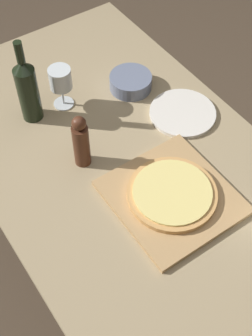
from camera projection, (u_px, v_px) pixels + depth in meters
name	position (u px, v px, depth m)	size (l,w,h in m)	color
ground_plane	(137.00, 275.00, 2.11)	(12.00, 12.00, 0.00)	#4C3D2D
dining_table	(140.00, 191.00, 1.58)	(0.91, 1.77, 0.74)	#9E8966
cutting_board	(172.00, 197.00, 1.46)	(0.36, 0.37, 0.02)	tan
pizza	(172.00, 193.00, 1.44)	(0.28, 0.28, 0.02)	tan
wine_bottle	(28.00, 89.00, 1.58)	(0.07, 0.07, 0.32)	black
pepper_mill	(81.00, 142.00, 1.48)	(0.05, 0.05, 0.21)	#4C2819
wine_glass	(60.00, 80.00, 1.63)	(0.08, 0.08, 0.16)	silver
small_bowl	(131.00, 82.00, 1.75)	(0.16, 0.16, 0.06)	slate
dinner_plate	(183.00, 113.00, 1.68)	(0.24, 0.24, 0.01)	silver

